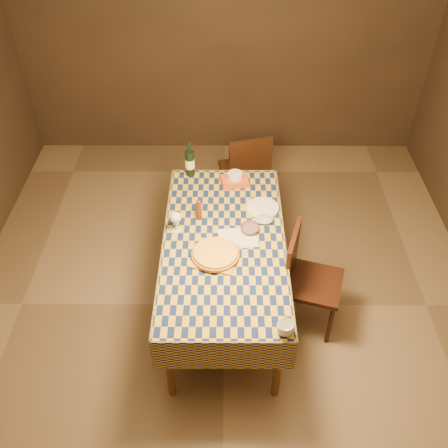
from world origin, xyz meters
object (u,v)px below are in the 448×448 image
(white_plate, at_px, (263,208))
(chair_right, at_px, (305,275))
(dining_table, at_px, (224,248))
(chair_far, at_px, (246,169))
(pizza, at_px, (215,254))
(cutting_board, at_px, (215,256))
(bowl, at_px, (250,229))
(wine_bottle, at_px, (190,163))

(white_plate, height_order, chair_right, chair_right)
(dining_table, xyz_separation_m, chair_far, (0.21, 1.28, -0.17))
(chair_right, bearing_deg, pizza, -175.99)
(cutting_board, bearing_deg, white_plate, 55.89)
(pizza, bearing_deg, white_plate, 55.89)
(bowl, relative_size, wine_bottle, 0.45)
(wine_bottle, bearing_deg, dining_table, -70.55)
(dining_table, relative_size, bowl, 12.34)
(white_plate, xyz_separation_m, chair_far, (-0.10, 0.89, -0.26))
(wine_bottle, xyz_separation_m, chair_far, (0.52, 0.42, -0.37))
(dining_table, xyz_separation_m, bowl, (0.20, 0.11, 0.10))
(white_plate, distance_m, chair_far, 0.93)
(bowl, relative_size, chair_far, 0.16)
(bowl, xyz_separation_m, wine_bottle, (-0.50, 0.75, 0.10))
(cutting_board, bearing_deg, chair_right, 4.01)
(wine_bottle, bearing_deg, white_plate, -37.31)
(bowl, xyz_separation_m, chair_right, (0.43, -0.23, -0.27))
(pizza, distance_m, bowl, 0.39)
(pizza, height_order, chair_right, chair_right)
(chair_far, bearing_deg, white_plate, -83.54)
(white_plate, bearing_deg, chair_right, -58.33)
(pizza, xyz_separation_m, wine_bottle, (-0.24, 1.03, 0.09))
(chair_right, bearing_deg, wine_bottle, 133.56)
(dining_table, bearing_deg, cutting_board, -109.99)
(cutting_board, bearing_deg, pizza, 180.00)
(dining_table, height_order, wine_bottle, wine_bottle)
(dining_table, bearing_deg, chair_far, 80.48)
(pizza, height_order, wine_bottle, wine_bottle)
(wine_bottle, relative_size, chair_right, 0.36)
(dining_table, relative_size, pizza, 4.30)
(wine_bottle, xyz_separation_m, white_plate, (0.62, -0.47, -0.12))
(dining_table, distance_m, chair_right, 0.66)
(cutting_board, xyz_separation_m, chair_right, (0.69, 0.05, -0.26))
(chair_far, bearing_deg, cutting_board, -100.81)
(dining_table, xyz_separation_m, cutting_board, (-0.06, -0.17, 0.09))
(bowl, bearing_deg, chair_right, -28.73)
(chair_far, bearing_deg, pizza, -100.81)
(bowl, distance_m, chair_far, 1.20)
(wine_bottle, bearing_deg, bowl, -55.93)
(cutting_board, bearing_deg, bowl, 46.96)
(pizza, relative_size, chair_far, 0.46)
(cutting_board, xyz_separation_m, white_plate, (0.38, 0.56, -0.00))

